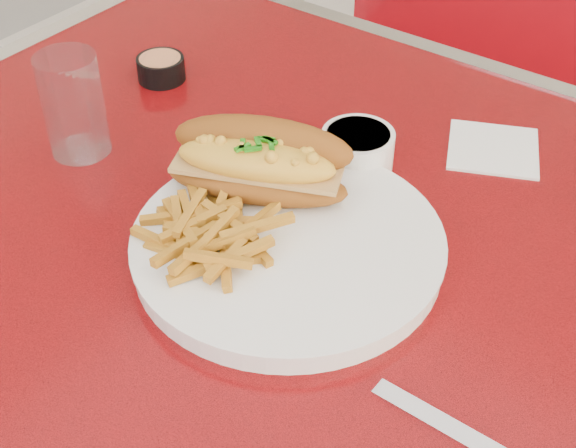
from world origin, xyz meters
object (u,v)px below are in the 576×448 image
Objects in this scene: gravy_ramekin at (358,149)px; water_tumbler at (73,105)px; fork at (373,232)px; dinner_plate at (288,246)px; booth_bench_far at (558,204)px; mac_hoagie at (259,162)px; sauce_cup_left at (161,67)px; diner_table at (349,341)px.

gravy_ramekin is 0.32m from water_tumbler.
dinner_plate is at bearing 121.88° from fork.
mac_hoagie is (-0.11, -0.83, 0.54)m from booth_bench_far.
sauce_cup_left is (-0.31, 0.01, -0.01)m from gravy_ramekin.
gravy_ramekin is (0.05, 0.12, -0.03)m from mac_hoagie.
diner_table is 0.24m from mac_hoagie.
diner_table is at bearing -16.78° from sauce_cup_left.
booth_bench_far is at bearing 59.61° from mac_hoagie.
booth_bench_far is 7.63× the size of fork.
diner_table is 18.95× the size of sauce_cup_left.
gravy_ramekin is 0.80× the size of water_tumbler.
gravy_ramekin reaches higher than dinner_plate.
water_tumbler is (-0.30, 0.01, 0.05)m from dinner_plate.
dinner_plate is 0.17m from gravy_ramekin.
sauce_cup_left is at bearing 101.80° from water_tumbler.
diner_table is 5.83× the size of mac_hoagie.
water_tumbler is (-0.34, -0.06, 0.22)m from diner_table.
booth_bench_far reaches higher than dinner_plate.
mac_hoagie is at bearing -169.29° from diner_table.
gravy_ramekin reaches higher than sauce_cup_left.
fork is (0.02, -0.82, 0.50)m from booth_bench_far.
fork is at bearing -23.34° from diner_table.
dinner_plate is at bearing -81.33° from gravy_ramekin.
booth_bench_far is at bearing 90.00° from diner_table.
diner_table is 0.22m from gravy_ramekin.
sauce_cup_left is (-0.27, 0.13, -0.04)m from mac_hoagie.
sauce_cup_left is (-0.40, 0.12, -0.00)m from fork.
gravy_ramekin is (-0.06, 0.10, 0.19)m from diner_table.
sauce_cup_left is at bearing 177.38° from gravy_ramekin.
water_tumbler is (-0.23, -0.04, 0.00)m from mac_hoagie.
water_tumbler is (-0.36, -0.05, 0.04)m from fork.
booth_bench_far is 9.99× the size of water_tumbler.
gravy_ramekin is 0.31m from sauce_cup_left.
booth_bench_far is 1.08m from water_tumbler.
booth_bench_far is 3.22× the size of dinner_plate.
sauce_cup_left reaches higher than fork.
diner_table is 0.41m from water_tumbler.
gravy_ramekin is at bearing 46.48° from mac_hoagie.
fork is (0.02, -0.01, 0.18)m from diner_table.
diner_table is 3.30× the size of dinner_plate.
diner_table is at bearing -90.00° from booth_bench_far.
booth_bench_far is at bearing 87.48° from dinner_plate.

